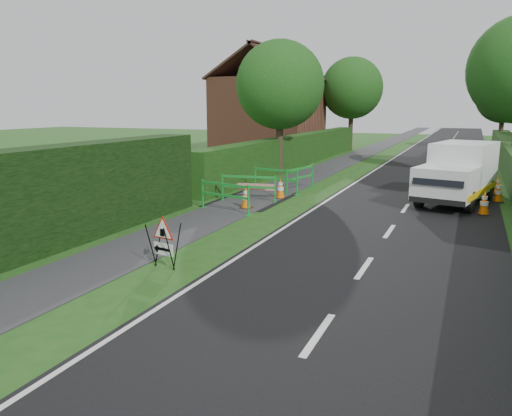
# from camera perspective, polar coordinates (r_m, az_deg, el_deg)

# --- Properties ---
(ground) EXTENTS (120.00, 120.00, 0.00)m
(ground) POSITION_cam_1_polar(r_m,az_deg,el_deg) (8.17, -12.60, -13.80)
(ground) COLOR #1B4E16
(ground) RESTS_ON ground
(road_surface) EXTENTS (6.00, 90.00, 0.02)m
(road_surface) POSITION_cam_1_polar(r_m,az_deg,el_deg) (41.10, 20.72, 6.02)
(road_surface) COLOR black
(road_surface) RESTS_ON ground
(footpath) EXTENTS (2.00, 90.00, 0.02)m
(footpath) POSITION_cam_1_polar(r_m,az_deg,el_deg) (41.73, 13.13, 6.54)
(footpath) COLOR #2D2D30
(footpath) RESTS_ON ground
(hedge_west_far) EXTENTS (1.00, 24.00, 1.80)m
(hedge_west_far) POSITION_cam_1_polar(r_m,az_deg,el_deg) (29.67, 4.69, 4.85)
(hedge_west_far) COLOR #14380F
(hedge_west_far) RESTS_ON ground
(house_west) EXTENTS (7.50, 7.40, 7.88)m
(house_west) POSITION_cam_1_polar(r_m,az_deg,el_deg) (38.71, 1.52, 10.75)
(house_west) COLOR brown
(house_west) RESTS_ON ground
(tree_nw) EXTENTS (4.40, 4.40, 6.70)m
(tree_nw) POSITION_cam_1_polar(r_m,az_deg,el_deg) (25.59, 2.76, 13.86)
(tree_nw) COLOR #2D2116
(tree_nw) RESTS_ON ground
(tree_fw) EXTENTS (4.80, 4.80, 7.24)m
(tree_fw) POSITION_cam_1_polar(r_m,az_deg,el_deg) (40.95, 10.92, 13.30)
(tree_fw) COLOR #2D2116
(tree_fw) RESTS_ON ground
(tree_fe) EXTENTS (4.20, 4.20, 6.33)m
(tree_fe) POSITION_cam_1_polar(r_m,az_deg,el_deg) (43.96, 26.51, 11.39)
(tree_fe) COLOR #2D2116
(tree_fe) RESTS_ON ground
(triangle_sign) EXTENTS (0.78, 0.78, 0.98)m
(triangle_sign) POSITION_cam_1_polar(r_m,az_deg,el_deg) (10.90, -10.69, -3.39)
(triangle_sign) COLOR black
(triangle_sign) RESTS_ON ground
(works_van) EXTENTS (2.79, 4.99, 2.15)m
(works_van) POSITION_cam_1_polar(r_m,az_deg,el_deg) (19.42, 22.15, 3.86)
(works_van) COLOR silver
(works_van) RESTS_ON ground
(traffic_cone_0) EXTENTS (0.38, 0.38, 0.79)m
(traffic_cone_0) POSITION_cam_1_polar(r_m,az_deg,el_deg) (17.69, 24.64, 0.52)
(traffic_cone_0) COLOR black
(traffic_cone_0) RESTS_ON ground
(traffic_cone_1) EXTENTS (0.38, 0.38, 0.79)m
(traffic_cone_1) POSITION_cam_1_polar(r_m,az_deg,el_deg) (20.25, 25.99, 1.69)
(traffic_cone_1) COLOR black
(traffic_cone_1) RESTS_ON ground
(traffic_cone_2) EXTENTS (0.38, 0.38, 0.79)m
(traffic_cone_2) POSITION_cam_1_polar(r_m,az_deg,el_deg) (21.76, 25.88, 2.31)
(traffic_cone_2) COLOR black
(traffic_cone_2) RESTS_ON ground
(traffic_cone_3) EXTENTS (0.38, 0.38, 0.79)m
(traffic_cone_3) POSITION_cam_1_polar(r_m,az_deg,el_deg) (17.08, -1.17, 1.23)
(traffic_cone_3) COLOR black
(traffic_cone_3) RESTS_ON ground
(traffic_cone_4) EXTENTS (0.38, 0.38, 0.79)m
(traffic_cone_4) POSITION_cam_1_polar(r_m,az_deg,el_deg) (18.97, 2.81, 2.26)
(traffic_cone_4) COLOR black
(traffic_cone_4) RESTS_ON ground
(ped_barrier_0) EXTENTS (2.08, 0.84, 1.00)m
(ped_barrier_0) POSITION_cam_1_polar(r_m,az_deg,el_deg) (16.55, -3.61, 1.71)
(ped_barrier_0) COLOR #18892B
(ped_barrier_0) RESTS_ON ground
(ped_barrier_1) EXTENTS (2.09, 0.69, 1.00)m
(ped_barrier_1) POSITION_cam_1_polar(r_m,az_deg,el_deg) (18.30, -0.85, 2.68)
(ped_barrier_1) COLOR #18892B
(ped_barrier_1) RESTS_ON ground
(ped_barrier_2) EXTENTS (2.09, 0.74, 1.00)m
(ped_barrier_2) POSITION_cam_1_polar(r_m,az_deg,el_deg) (20.25, 2.25, 3.54)
(ped_barrier_2) COLOR #18892B
(ped_barrier_2) RESTS_ON ground
(ped_barrier_3) EXTENTS (0.82, 2.09, 1.00)m
(ped_barrier_3) POSITION_cam_1_polar(r_m,az_deg,el_deg) (20.79, 5.04, 3.71)
(ped_barrier_3) COLOR #18892B
(ped_barrier_3) RESTS_ON ground
(redwhite_plank) EXTENTS (1.47, 0.36, 0.25)m
(redwhite_plank) POSITION_cam_1_polar(r_m,az_deg,el_deg) (19.01, 0.05, 1.09)
(redwhite_plank) COLOR red
(redwhite_plank) RESTS_ON ground
(hatchback_car) EXTENTS (1.60, 3.33, 1.10)m
(hatchback_car) POSITION_cam_1_polar(r_m,az_deg,el_deg) (30.22, 20.13, 5.35)
(hatchback_car) COLOR silver
(hatchback_car) RESTS_ON ground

